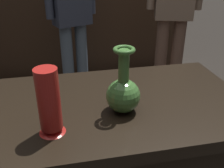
{
  "coord_description": "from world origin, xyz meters",
  "views": [
    {
      "loc": [
        -0.15,
        -0.91,
        1.35
      ],
      "look_at": [
        0.04,
        -0.04,
        0.9
      ],
      "focal_mm": 42.36,
      "sensor_mm": 36.0,
      "label": 1
    }
  ],
  "objects": [
    {
      "name": "vase_centerpiece",
      "position": [
        0.07,
        -0.07,
        0.88
      ],
      "size": [
        0.13,
        0.13,
        0.25
      ],
      "color": "#477A38",
      "rests_on": "display_plinth"
    },
    {
      "name": "visitor_near_right",
      "position": [
        0.86,
        1.27,
        0.98
      ],
      "size": [
        0.45,
        0.26,
        1.65
      ],
      "rotation": [
        0.0,
        0.0,
        2.85
      ],
      "color": "brown",
      "rests_on": "ground_plane"
    },
    {
      "name": "vase_tall_behind",
      "position": [
        -0.2,
        -0.16,
        0.91
      ],
      "size": [
        0.09,
        0.09,
        0.23
      ],
      "color": "red",
      "rests_on": "display_plinth"
    },
    {
      "name": "back_display_shelf",
      "position": [
        0.0,
        2.2,
        0.49
      ],
      "size": [
        2.6,
        0.4,
        0.99
      ],
      "color": "#382619",
      "rests_on": "ground_plane"
    },
    {
      "name": "visitor_center_back",
      "position": [
        -0.01,
        1.49,
        0.9
      ],
      "size": [
        0.45,
        0.28,
        1.53
      ],
      "rotation": [
        0.0,
        0.0,
        3.49
      ],
      "color": "slate",
      "rests_on": "ground_plane"
    }
  ]
}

